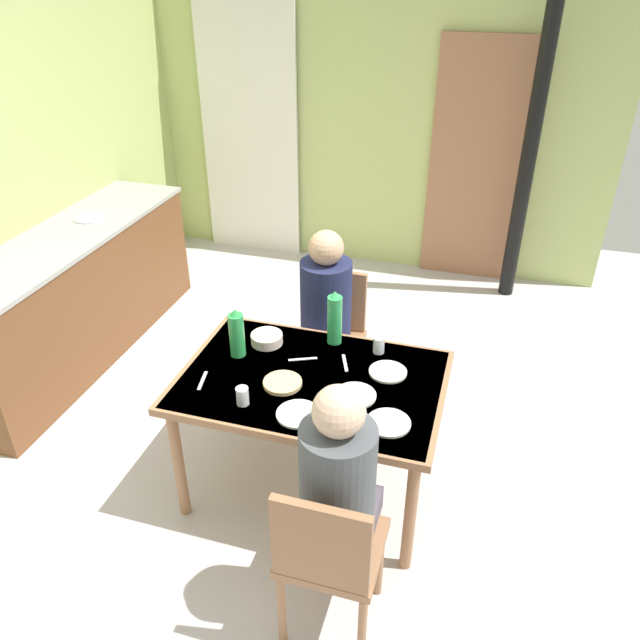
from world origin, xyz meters
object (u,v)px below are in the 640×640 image
(chair_near_diner, at_px, (328,553))
(chair_far_diner, at_px, (331,332))
(dining_table, at_px, (311,390))
(serving_bowl_center, at_px, (267,339))
(water_bottle_green_near, at_px, (335,318))
(person_near_diner, at_px, (338,477))
(water_bottle_green_far, at_px, (237,334))
(kitchen_counter, at_px, (73,296))
(person_far_diner, at_px, (325,302))

(chair_near_diner, relative_size, chair_far_diner, 1.00)
(dining_table, xyz_separation_m, serving_bowl_center, (-0.32, 0.24, 0.10))
(chair_near_diner, xyz_separation_m, chair_far_diner, (-0.43, 1.59, 0.00))
(serving_bowl_center, bearing_deg, chair_far_diner, 70.01)
(water_bottle_green_near, bearing_deg, person_near_diner, -73.75)
(chair_near_diner, relative_size, serving_bowl_center, 5.12)
(water_bottle_green_far, bearing_deg, kitchen_counter, 155.70)
(dining_table, height_order, water_bottle_green_near, water_bottle_green_near)
(chair_far_diner, bearing_deg, kitchen_counter, -0.23)
(chair_near_diner, xyz_separation_m, water_bottle_green_near, (-0.29, 1.15, 0.37))
(chair_near_diner, distance_m, person_far_diner, 1.54)
(person_near_diner, relative_size, water_bottle_green_near, 2.49)
(dining_table, bearing_deg, water_bottle_green_far, 167.72)
(chair_near_diner, bearing_deg, kitchen_counter, 145.38)
(water_bottle_green_far, bearing_deg, water_bottle_green_near, 30.11)
(chair_near_diner, xyz_separation_m, person_near_diner, (-0.00, 0.14, 0.28))
(person_far_diner, height_order, water_bottle_green_near, person_far_diner)
(chair_far_diner, distance_m, water_bottle_green_far, 0.84)
(water_bottle_green_near, bearing_deg, chair_far_diner, 107.61)
(dining_table, height_order, serving_bowl_center, serving_bowl_center)
(person_far_diner, relative_size, water_bottle_green_near, 2.49)
(person_near_diner, distance_m, person_far_diner, 1.39)
(dining_table, bearing_deg, chair_near_diner, -68.37)
(person_near_diner, bearing_deg, person_far_diner, 108.28)
(water_bottle_green_near, bearing_deg, dining_table, -93.28)
(dining_table, bearing_deg, serving_bowl_center, 143.73)
(chair_near_diner, height_order, person_near_diner, person_near_diner)
(kitchen_counter, distance_m, person_far_diner, 1.91)
(person_near_diner, xyz_separation_m, water_bottle_green_near, (-0.29, 1.01, 0.09))
(dining_table, relative_size, chair_near_diner, 1.50)
(dining_table, height_order, water_bottle_green_far, water_bottle_green_far)
(person_near_diner, distance_m, water_bottle_green_far, 1.06)
(kitchen_counter, height_order, dining_table, kitchen_counter)
(kitchen_counter, relative_size, person_far_diner, 2.92)
(chair_far_diner, distance_m, serving_bowl_center, 0.65)
(person_near_diner, xyz_separation_m, water_bottle_green_far, (-0.74, 0.75, 0.07))
(chair_far_diner, height_order, person_near_diner, person_near_diner)
(chair_near_diner, bearing_deg, chair_far_diner, 105.30)
(chair_near_diner, distance_m, water_bottle_green_near, 1.24)
(person_far_diner, relative_size, water_bottle_green_far, 2.83)
(chair_near_diner, bearing_deg, water_bottle_green_near, 104.41)
(chair_far_diner, bearing_deg, dining_table, 98.58)
(water_bottle_green_near, xyz_separation_m, water_bottle_green_far, (-0.45, -0.26, -0.02))
(kitchen_counter, xyz_separation_m, chair_near_diner, (2.31, -1.60, 0.05))
(chair_near_diner, xyz_separation_m, water_bottle_green_far, (-0.74, 0.89, 0.36))
(person_near_diner, bearing_deg, water_bottle_green_far, 134.68)
(person_near_diner, relative_size, water_bottle_green_far, 2.83)
(dining_table, xyz_separation_m, chair_far_diner, (-0.12, 0.79, -0.15))
(chair_far_diner, height_order, water_bottle_green_far, water_bottle_green_far)
(person_near_diner, bearing_deg, chair_far_diner, 106.67)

